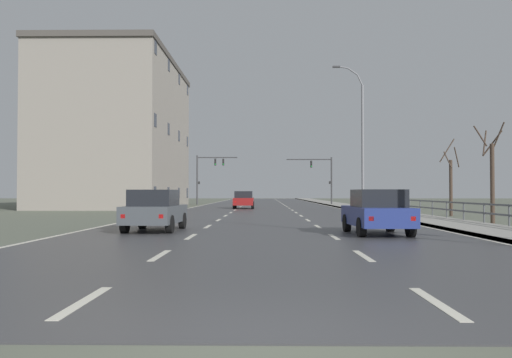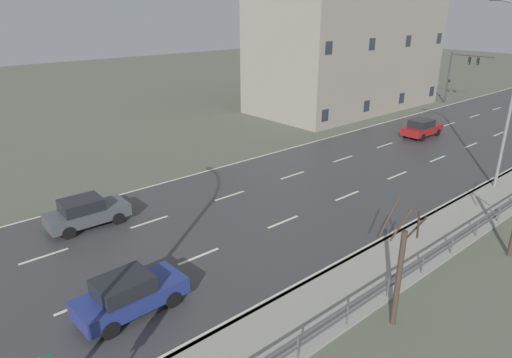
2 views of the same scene
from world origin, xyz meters
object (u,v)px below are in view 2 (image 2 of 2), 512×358
(traffic_signal_left, at_px, (460,69))
(car_mid_centre, at_px, (86,212))
(car_far_left, at_px, (129,294))
(brick_building, at_px, (348,41))
(street_lamp_midground, at_px, (509,101))
(car_near_left, at_px, (422,128))

(traffic_signal_left, distance_m, car_mid_centre, 44.89)
(car_far_left, distance_m, car_mid_centre, 8.20)
(brick_building, bearing_deg, street_lamp_midground, -29.06)
(car_mid_centre, distance_m, car_near_left, 29.01)
(car_far_left, relative_size, car_mid_centre, 1.00)
(car_near_left, bearing_deg, brick_building, 159.02)
(traffic_signal_left, bearing_deg, car_near_left, -72.68)
(car_far_left, distance_m, brick_building, 40.15)
(street_lamp_midground, xyz_separation_m, car_mid_centre, (-11.53, -21.56, -4.70))
(street_lamp_midground, bearing_deg, car_far_left, -98.55)
(traffic_signal_left, relative_size, car_far_left, 1.41)
(traffic_signal_left, relative_size, car_near_left, 1.42)
(traffic_signal_left, distance_m, brick_building, 13.77)
(car_far_left, xyz_separation_m, car_near_left, (-5.78, 30.45, 0.00))
(car_near_left, height_order, brick_building, brick_building)
(car_mid_centre, xyz_separation_m, brick_building, (-10.20, 33.64, 6.42))
(street_lamp_midground, relative_size, brick_building, 0.52)
(traffic_signal_left, distance_m, car_near_left, 16.83)
(car_far_left, distance_m, car_near_left, 31.00)
(car_far_left, relative_size, brick_building, 0.19)
(traffic_signal_left, xyz_separation_m, car_near_left, (4.92, -15.77, -3.22))
(car_near_left, bearing_deg, street_lamp_midground, -38.76)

